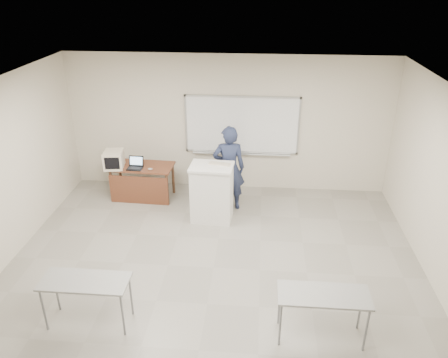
# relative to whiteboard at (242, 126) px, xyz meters

# --- Properties ---
(floor) EXTENTS (7.00, 8.00, 0.01)m
(floor) POSITION_rel_whiteboard_xyz_m (-0.30, -3.97, -1.49)
(floor) COLOR gray
(floor) RESTS_ON ground
(whiteboard) EXTENTS (2.48, 0.10, 1.31)m
(whiteboard) POSITION_rel_whiteboard_xyz_m (0.00, 0.00, 0.00)
(whiteboard) COLOR white
(whiteboard) RESTS_ON floor
(student_desks) EXTENTS (4.40, 2.20, 0.73)m
(student_desks) POSITION_rel_whiteboard_xyz_m (-0.30, -5.32, -0.81)
(student_desks) COLOR gray
(student_desks) RESTS_ON floor
(instructor_desk) EXTENTS (1.33, 0.67, 0.75)m
(instructor_desk) POSITION_rel_whiteboard_xyz_m (-2.10, -0.78, -0.95)
(instructor_desk) COLOR brown
(instructor_desk) RESTS_ON floor
(podium) EXTENTS (0.82, 0.60, 1.16)m
(podium) POSITION_rel_whiteboard_xyz_m (-0.50, -1.47, -0.90)
(podium) COLOR white
(podium) RESTS_ON floor
(crt_monitor) EXTENTS (0.40, 0.45, 0.38)m
(crt_monitor) POSITION_rel_whiteboard_xyz_m (-2.65, -0.79, -0.55)
(crt_monitor) COLOR beige
(crt_monitor) RESTS_ON instructor_desk
(laptop) EXTENTS (0.31, 0.29, 0.23)m
(laptop) POSITION_rel_whiteboard_xyz_m (-2.20, -0.79, -0.67)
(laptop) COLOR black
(laptop) RESTS_ON instructor_desk
(mouse) EXTENTS (0.12, 0.10, 0.04)m
(mouse) POSITION_rel_whiteboard_xyz_m (-1.86, -0.87, -0.71)
(mouse) COLOR gray
(mouse) RESTS_ON instructor_desk
(keyboard) EXTENTS (0.44, 0.21, 0.02)m
(keyboard) POSITION_rel_whiteboard_xyz_m (-0.35, -1.39, -0.31)
(keyboard) COLOR beige
(keyboard) RESTS_ON podium
(presenter) EXTENTS (0.70, 0.50, 1.80)m
(presenter) POSITION_rel_whiteboard_xyz_m (-0.21, -0.98, -0.58)
(presenter) COLOR black
(presenter) RESTS_ON floor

